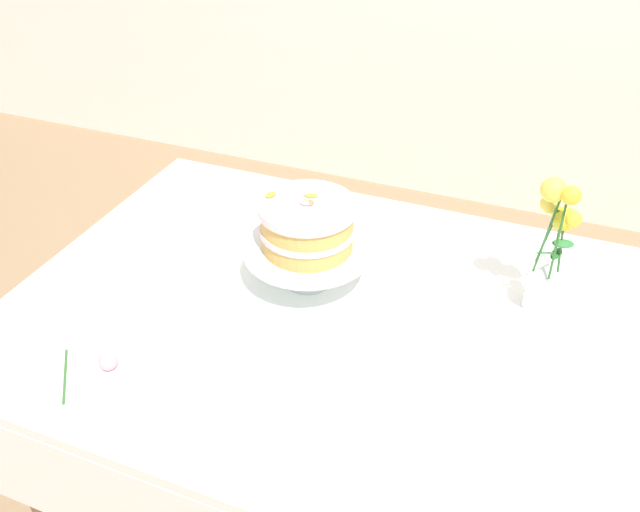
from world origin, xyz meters
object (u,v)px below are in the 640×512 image
(dining_table, at_px, (326,347))
(fallen_rose, at_px, (105,362))
(cake_stand, at_px, (308,252))
(flower_vase, at_px, (549,256))
(layer_cake, at_px, (307,225))

(dining_table, height_order, fallen_rose, fallen_rose)
(dining_table, height_order, cake_stand, cake_stand)
(cake_stand, distance_m, flower_vase, 0.52)
(dining_table, distance_m, cake_stand, 0.22)
(flower_vase, bearing_deg, dining_table, -153.94)
(cake_stand, xyz_separation_m, layer_cake, (-0.00, 0.00, 0.07))
(layer_cake, height_order, fallen_rose, layer_cake)
(flower_vase, xyz_separation_m, fallen_rose, (-0.77, -0.51, -0.12))
(cake_stand, bearing_deg, dining_table, -50.26)
(dining_table, relative_size, layer_cake, 6.58)
(dining_table, xyz_separation_m, layer_cake, (-0.08, 0.10, 0.25))
(layer_cake, distance_m, fallen_rose, 0.50)
(layer_cake, xyz_separation_m, flower_vase, (0.50, 0.11, -0.02))
(flower_vase, bearing_deg, fallen_rose, -146.53)
(cake_stand, height_order, layer_cake, layer_cake)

